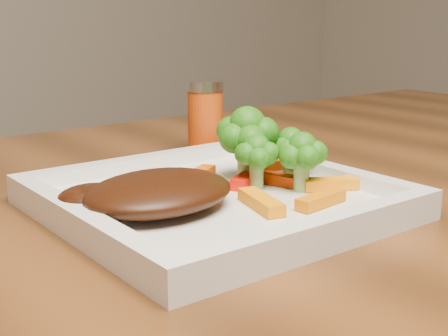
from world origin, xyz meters
TOP-DOWN VIEW (x-y plane):
  - plate at (-0.16, 0.07)m, footprint 0.27×0.27m
  - steak at (-0.22, 0.07)m, footprint 0.14×0.12m
  - broccoli_0 at (-0.10, 0.10)m, footprint 0.08×0.08m
  - broccoli_1 at (-0.06, 0.08)m, footprint 0.06×0.06m
  - broccoli_2 at (-0.09, 0.04)m, footprint 0.06×0.06m
  - broccoli_3 at (-0.11, 0.07)m, footprint 0.05×0.05m
  - carrot_0 at (-0.11, 0.00)m, footprint 0.05×0.02m
  - carrot_1 at (-0.06, 0.03)m, footprint 0.06×0.04m
  - carrot_2 at (-0.15, 0.03)m, footprint 0.03×0.06m
  - carrot_3 at (-0.06, 0.12)m, footprint 0.05×0.03m
  - carrot_4 at (-0.14, 0.13)m, footprint 0.05×0.04m
  - carrot_5 at (-0.09, 0.06)m, footprint 0.03×0.05m
  - carrot_6 at (-0.11, 0.09)m, footprint 0.05×0.04m
  - spice_shaker at (-0.05, 0.24)m, footprint 0.05×0.05m

SIDE VIEW (x-z plane):
  - plate at x=-0.16m, z-range 0.75..0.76m
  - carrot_0 at x=-0.11m, z-range 0.76..0.77m
  - carrot_1 at x=-0.06m, z-range 0.76..0.77m
  - carrot_2 at x=-0.15m, z-range 0.76..0.77m
  - carrot_3 at x=-0.06m, z-range 0.76..0.77m
  - carrot_4 at x=-0.14m, z-range 0.76..0.77m
  - carrot_5 at x=-0.09m, z-range 0.76..0.77m
  - carrot_6 at x=-0.11m, z-range 0.76..0.77m
  - steak at x=-0.22m, z-range 0.76..0.79m
  - broccoli_2 at x=-0.09m, z-range 0.76..0.82m
  - broccoli_3 at x=-0.11m, z-range 0.76..0.82m
  - broccoli_1 at x=-0.06m, z-range 0.76..0.83m
  - spice_shaker at x=-0.05m, z-range 0.75..0.84m
  - broccoli_0 at x=-0.10m, z-range 0.76..0.83m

